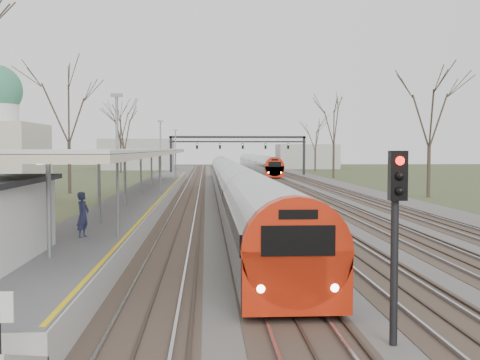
# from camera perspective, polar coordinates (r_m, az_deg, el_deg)

# --- Properties ---
(track_bed) EXTENTS (24.00, 160.00, 0.22)m
(track_bed) POSITION_cam_1_polar(r_m,az_deg,el_deg) (62.57, 1.24, -0.74)
(track_bed) COLOR #474442
(track_bed) RESTS_ON ground
(platform) EXTENTS (3.50, 69.00, 1.00)m
(platform) POSITION_cam_1_polar(r_m,az_deg,el_deg) (45.12, -8.88, -1.67)
(platform) COLOR #9E9B93
(platform) RESTS_ON ground
(canopy) EXTENTS (4.10, 50.00, 3.11)m
(canopy) POSITION_cam_1_polar(r_m,az_deg,el_deg) (40.48, -9.55, 2.66)
(canopy) COLOR slate
(canopy) RESTS_ON platform
(signal_gantry) EXTENTS (21.00, 0.59, 6.08)m
(signal_gantry) POSITION_cam_1_polar(r_m,az_deg,el_deg) (92.37, -0.18, 3.48)
(signal_gantry) COLOR black
(signal_gantry) RESTS_ON ground
(tree_west_far) EXTENTS (5.50, 5.50, 11.33)m
(tree_west_far) POSITION_cam_1_polar(r_m,az_deg,el_deg) (56.76, -15.95, 6.80)
(tree_west_far) COLOR #2D231C
(tree_west_far) RESTS_ON ground
(tree_east_far) EXTENTS (5.00, 5.00, 10.30)m
(tree_east_far) POSITION_cam_1_polar(r_m,az_deg,el_deg) (52.73, 17.54, 6.28)
(tree_east_far) COLOR #2D231C
(tree_east_far) RESTS_ON ground
(train_near) EXTENTS (2.62, 75.21, 3.05)m
(train_near) POSITION_cam_1_polar(r_m,az_deg,el_deg) (50.99, -0.86, 0.01)
(train_near) COLOR #9A9DA3
(train_near) RESTS_ON ground
(train_far) EXTENTS (2.62, 60.21, 3.05)m
(train_far) POSITION_cam_1_polar(r_m,az_deg,el_deg) (109.74, 1.54, 1.61)
(train_far) COLOR #9A9DA3
(train_far) RESTS_ON ground
(passenger) EXTENTS (0.54, 0.68, 1.62)m
(passenger) POSITION_cam_1_polar(r_m,az_deg,el_deg) (21.81, -14.67, -3.23)
(passenger) COLOR navy
(passenger) RESTS_ON platform
(signal_post) EXTENTS (0.35, 0.45, 4.10)m
(signal_post) POSITION_cam_1_polar(r_m,az_deg,el_deg) (12.58, 14.57, -3.56)
(signal_post) COLOR black
(signal_post) RESTS_ON ground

